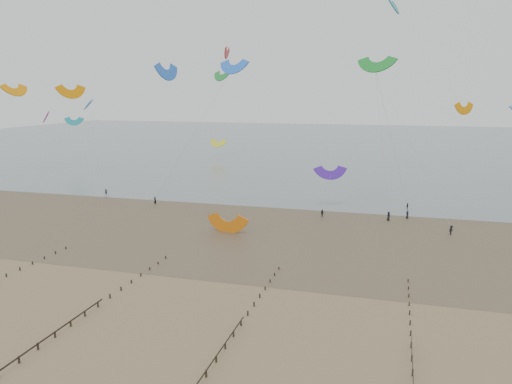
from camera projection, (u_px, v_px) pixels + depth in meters
The scene contains 6 objects.
ground at pixel (226, 299), 62.18m from camera, with size 500.00×500.00×0.00m, color brown.
sea_and_shore at pixel (264, 226), 95.73m from camera, with size 500.00×665.00×0.03m.
kitesurfer_lead at pixel (155, 201), 113.94m from camera, with size 0.69×0.45×1.89m, color black.
kitesurfers at pixel (455, 217), 99.81m from camera, with size 131.84×22.28×1.85m.
grounded_kite at pixel (227, 232), 91.73m from camera, with size 6.89×3.61×5.25m, color orange, non-canonical shape.
kites_airborne at pixel (307, 100), 145.19m from camera, with size 234.57×117.92×43.71m.
Camera 1 is at (19.45, -55.13, 25.33)m, focal length 35.00 mm.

